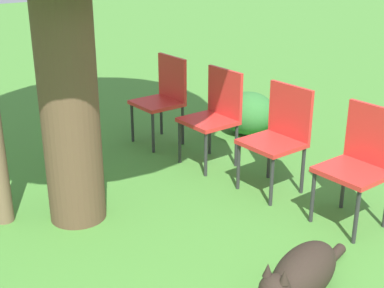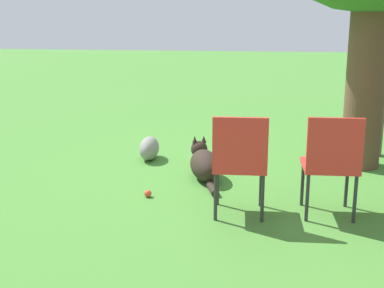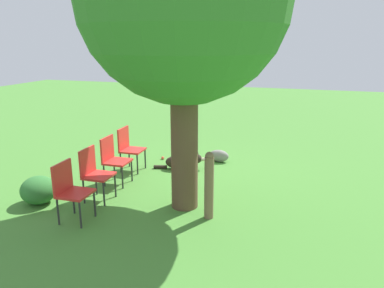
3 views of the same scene
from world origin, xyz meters
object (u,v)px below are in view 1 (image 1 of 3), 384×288
Objects in this scene: dog at (300,275)px; red_chair_3 at (163,94)px; red_chair_0 at (361,159)px; red_chair_1 at (279,132)px; red_chair_2 at (215,111)px.

red_chair_3 is at bearing -122.39° from dog.
red_chair_1 is (-0.07, 0.74, 0.00)m from red_chair_0.
red_chair_2 is (-0.07, 0.74, 0.00)m from red_chair_1.
red_chair_1 is at bearing 93.98° from red_chair_2.
dog is at bearing 71.68° from red_chair_3.
red_chair_2 is 1.00× the size of red_chair_3.
red_chair_0 and red_chair_2 have the same top height.
red_chair_0 is at bearing -174.49° from dog.
red_chair_2 and red_chair_3 have the same top height.
red_chair_0 is 1.00× the size of red_chair_2.
dog is at bearing 19.57° from red_chair_0.
red_chair_0 is 0.75m from red_chair_1.
red_chair_3 is at bearing -86.02° from red_chair_0.
dog is 1.17× the size of red_chair_1.
red_chair_3 is (-0.14, 1.49, 0.00)m from red_chair_1.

